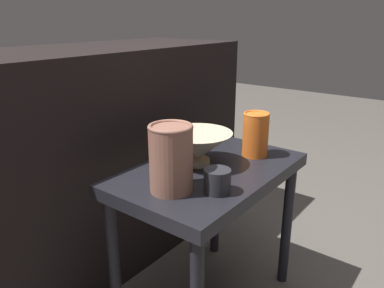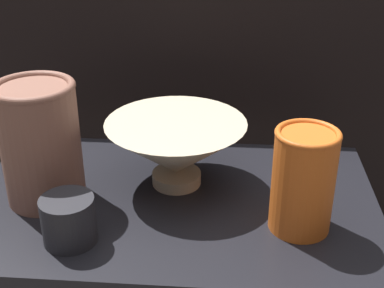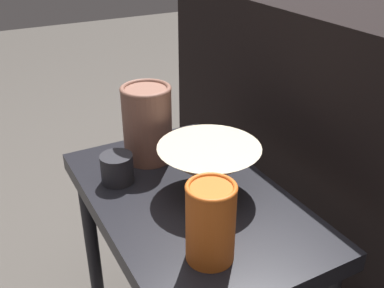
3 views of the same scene
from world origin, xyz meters
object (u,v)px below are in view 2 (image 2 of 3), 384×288
(vase_textured_left, at_px, (40,141))
(cup, at_px, (69,220))
(bowl, at_px, (178,149))
(vase_colorful_right, at_px, (303,179))

(vase_textured_left, relative_size, cup, 2.55)
(bowl, bearing_deg, cup, -129.10)
(vase_colorful_right, distance_m, cup, 0.32)
(vase_textured_left, xyz_separation_m, cup, (0.07, -0.10, -0.06))
(vase_colorful_right, bearing_deg, cup, -169.71)
(vase_textured_left, height_order, cup, vase_textured_left)
(bowl, height_order, vase_textured_left, vase_textured_left)
(vase_colorful_right, bearing_deg, bowl, 150.05)
(vase_textured_left, distance_m, cup, 0.14)
(vase_colorful_right, relative_size, cup, 2.05)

